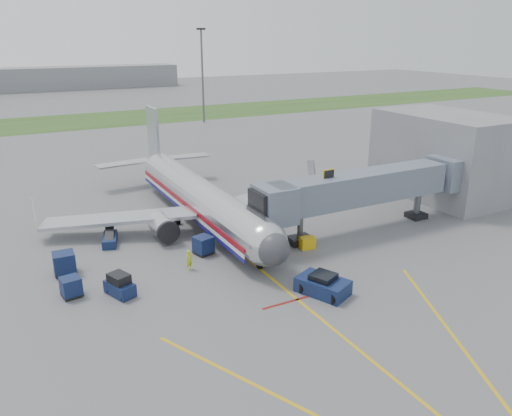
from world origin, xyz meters
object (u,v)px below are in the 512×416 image
airliner (200,197)px  baggage_tug (120,286)px  ramp_worker (189,260)px  pushback_tug (323,285)px  belt_loader (110,239)px

airliner → baggage_tug: size_ratio=12.71×
baggage_tug → ramp_worker: bearing=14.6°
pushback_tug → baggage_tug: size_ratio=1.60×
airliner → belt_loader: airliner is taller
airliner → pushback_tug: airliner is taller
belt_loader → pushback_tug: bearing=-55.0°
pushback_tug → baggage_tug: baggage_tug is taller
airliner → baggage_tug: bearing=-133.3°
belt_loader → ramp_worker: size_ratio=2.25×
pushback_tug → ramp_worker: 11.51m
ramp_worker → pushback_tug: bearing=-72.1°
pushback_tug → baggage_tug: (-13.83, 7.03, 0.10)m
belt_loader → ramp_worker: belt_loader is taller
baggage_tug → belt_loader: bearing=81.5°
belt_loader → ramp_worker: 10.03m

